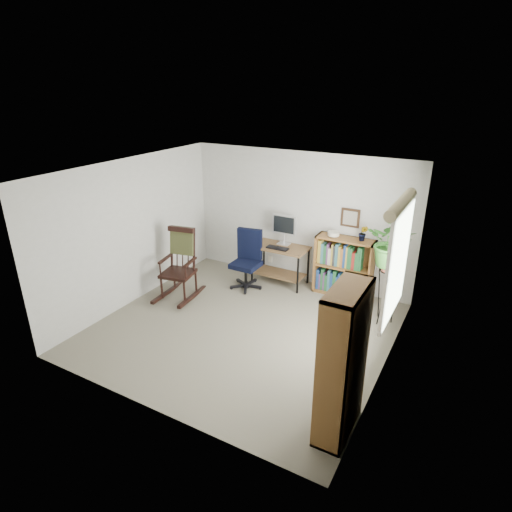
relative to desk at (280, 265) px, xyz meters
The scene contains 18 objects.
floor 1.75m from the desk, 82.73° to the right, with size 4.20×4.00×0.00m, color gray.
ceiling 2.66m from the desk, 82.73° to the right, with size 4.20×4.00×0.00m, color silver.
wall_back 0.92m from the desk, 54.14° to the left, with size 4.20×0.00×2.40m, color silver.
wall_front 3.80m from the desk, 86.65° to the right, with size 4.20×0.00×2.40m, color silver.
wall_left 2.67m from the desk, 137.93° to the right, with size 0.00×4.00×2.40m, color silver.
wall_right 2.99m from the desk, 36.27° to the right, with size 0.00×4.00×2.40m, color silver.
window 2.87m from the desk, 31.59° to the right, with size 0.12×1.20×1.50m, color silver, non-canonical shape.
desk is the anchor object (origin of this frame).
monitor 0.66m from the desk, 90.00° to the left, with size 0.46×0.16×0.56m, color silver, non-canonical shape.
keyboard 0.39m from the desk, 90.00° to the right, with size 0.40×0.15×0.03m, color black.
office_chair 0.68m from the desk, 133.09° to the right, with size 0.59×0.59×1.08m, color black, non-canonical shape.
rocking_chair 1.88m from the desk, 133.26° to the right, with size 0.64×1.07×1.24m, color black, non-canonical shape.
low_bookshelf 1.17m from the desk, ahead, with size 0.99×0.33×1.05m, color brown, non-canonical shape.
tall_bookshelf 3.68m from the desk, 54.08° to the right, with size 0.32×0.75×1.71m, color brown, non-canonical shape.
plant_stand 2.07m from the desk, 12.77° to the right, with size 0.28×0.28×1.02m, color black, non-canonical shape.
spider_plant 2.45m from the desk, 12.77° to the right, with size 1.69×1.88×1.46m, color #2B6322.
potted_plant_small 1.62m from the desk, ahead, with size 0.13×0.24×0.11m, color #2B6322.
framed_picture 1.55m from the desk, 13.14° to the left, with size 0.32×0.04×0.32m, color black, non-canonical shape.
Camera 1 is at (2.90, -4.81, 3.52)m, focal length 30.00 mm.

